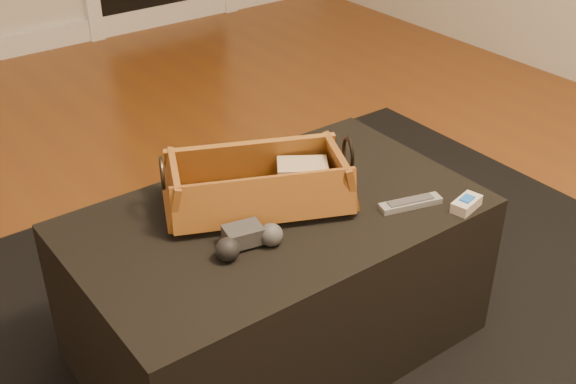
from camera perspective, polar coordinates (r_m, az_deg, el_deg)
area_rug at (r=1.99m, az=0.05°, el=-12.61°), size 2.60×2.00×0.01m
ottoman at (r=1.88m, az=-0.86°, el=-7.00°), size 1.00×0.60×0.42m
tv_remote at (r=1.75m, az=-3.01°, el=-0.60°), size 0.24×0.13×0.03m
cloth_bundle at (r=1.81m, az=1.15°, el=1.33°), size 0.15×0.14×0.07m
wicker_basket at (r=1.76m, az=-2.39°, el=0.46°), size 0.51×0.40×0.16m
game_controller at (r=1.62m, az=-3.25°, el=-3.73°), size 0.17×0.10×0.05m
silver_remote at (r=1.80m, az=9.65°, el=-0.87°), size 0.17×0.08×0.02m
cream_gadget at (r=1.82m, az=13.92°, el=-0.91°), size 0.09×0.06×0.03m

